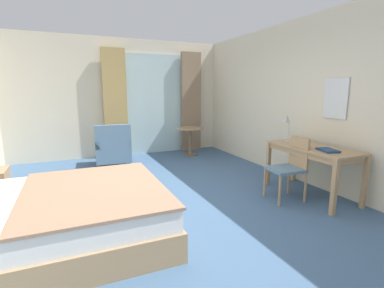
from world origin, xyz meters
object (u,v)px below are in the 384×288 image
desk_lamp (287,122)px  armchair_by_window (113,149)px  closed_book (328,150)px  writing_desk (313,152)px  round_cafe_table (190,135)px  bed (53,217)px  desk_chair (291,165)px

desk_lamp → armchair_by_window: bearing=136.1°
closed_book → armchair_by_window: size_ratio=0.32×
desk_lamp → writing_desk: bearing=-91.3°
closed_book → writing_desk: bearing=93.7°
round_cafe_table → bed: bearing=-132.6°
writing_desk → desk_chair: bearing=176.8°
desk_lamp → round_cafe_table: 2.77m
armchair_by_window → writing_desk: bearing=-50.4°
desk_lamp → armchair_by_window: desk_lamp is taller
writing_desk → desk_lamp: bearing=88.7°
round_cafe_table → closed_book: bearing=-81.5°
bed → round_cafe_table: 4.36m
bed → round_cafe_table: (2.95, 3.21, 0.21)m
writing_desk → desk_chair: 0.42m
bed → writing_desk: bed is taller
bed → desk_lamp: (3.57, 0.56, 0.78)m
closed_book → round_cafe_table: size_ratio=0.43×
bed → closed_book: bed is taller
desk_chair → armchair_by_window: size_ratio=1.02×
closed_book → armchair_by_window: armchair_by_window is taller
desk_lamp → desk_chair: bearing=-125.2°
desk_lamp → closed_book: (-0.09, -0.92, -0.30)m
desk_lamp → armchair_by_window: 3.56m
closed_book → round_cafe_table: bearing=114.9°
writing_desk → closed_book: size_ratio=4.73×
bed → desk_chair: size_ratio=2.42×
bed → desk_lamp: bearing=9.0°
desk_lamp → round_cafe_table: size_ratio=0.66×
desk_chair → desk_lamp: size_ratio=2.04×
writing_desk → closed_book: closed_book is taller
desk_chair → round_cafe_table: desk_chair is taller
armchair_by_window → desk_lamp: bearing=-43.9°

